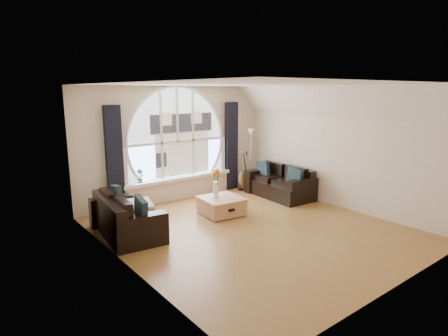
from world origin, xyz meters
TOP-DOWN VIEW (x-y plane):
  - ground at (0.00, 0.00)m, footprint 5.00×5.50m
  - ceiling at (0.00, 0.00)m, footprint 5.00×5.50m
  - wall_back at (0.00, 2.75)m, footprint 5.00×0.01m
  - wall_front at (0.00, -2.75)m, footprint 5.00×0.01m
  - wall_left at (-2.50, 0.00)m, footprint 0.01×5.50m
  - wall_right at (2.50, 0.00)m, footprint 0.01×5.50m
  - attic_slope at (2.20, 0.00)m, footprint 0.92×5.50m
  - arched_window at (0.00, 2.72)m, footprint 2.60×0.06m
  - window_sill at (0.00, 2.65)m, footprint 2.90×0.22m
  - window_frame at (0.00, 2.69)m, footprint 2.76×0.08m
  - neighbor_house at (0.15, 2.71)m, footprint 1.70×0.02m
  - curtain_left at (-1.60, 2.63)m, footprint 0.35×0.12m
  - curtain_right at (1.60, 2.63)m, footprint 0.35×0.12m
  - sofa_left at (-1.99, 1.23)m, footprint 1.00×1.72m
  - sofa_right at (2.04, 1.29)m, footprint 0.96×1.73m
  - coffee_chest at (0.08, 1.09)m, footprint 0.92×0.92m
  - throw_blanket at (-1.76, 1.29)m, footprint 0.66×0.66m
  - vase_flowers at (-0.00, 1.17)m, footprint 0.24×0.24m
  - floor_lamp at (2.02, 2.34)m, footprint 0.24×0.24m
  - guitar at (1.72, 2.28)m, footprint 0.41×0.33m
  - potted_plant at (-1.03, 2.65)m, footprint 0.19×0.14m

SIDE VIEW (x-z plane):
  - ground at x=0.00m, z-range -0.01..0.01m
  - coffee_chest at x=0.08m, z-range 0.00..0.41m
  - sofa_left at x=-1.99m, z-range 0.04..0.76m
  - sofa_right at x=2.04m, z-range 0.03..0.77m
  - throw_blanket at x=-1.76m, z-range 0.45..0.55m
  - window_sill at x=0.00m, z-range 0.47..0.55m
  - guitar at x=1.72m, z-range 0.00..1.06m
  - potted_plant at x=-1.03m, z-range 0.55..0.88m
  - vase_flowers at x=0.00m, z-range 0.41..1.11m
  - floor_lamp at x=2.02m, z-range 0.00..1.60m
  - curtain_left at x=-1.60m, z-range 0.00..2.30m
  - curtain_right at x=1.60m, z-range 0.00..2.30m
  - wall_back at x=0.00m, z-range 0.00..2.70m
  - wall_front at x=0.00m, z-range 0.00..2.70m
  - wall_left at x=-2.50m, z-range 0.00..2.70m
  - wall_right at x=2.50m, z-range 0.00..2.70m
  - neighbor_house at x=0.15m, z-range 0.75..2.25m
  - arched_window at x=0.00m, z-range 0.55..2.70m
  - window_frame at x=0.00m, z-range 0.55..2.70m
  - attic_slope at x=2.20m, z-range 1.99..2.71m
  - ceiling at x=0.00m, z-range 2.70..2.71m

